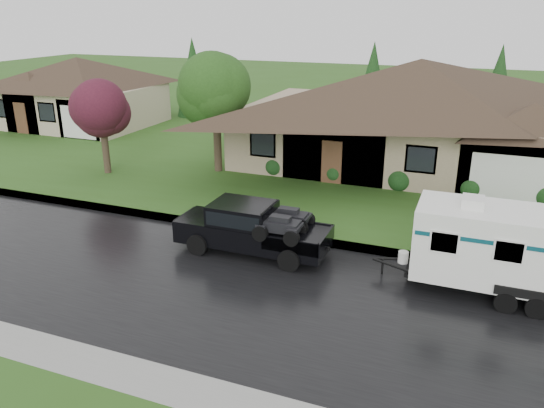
# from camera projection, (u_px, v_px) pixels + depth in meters

# --- Properties ---
(ground) EXTENTS (140.00, 140.00, 0.00)m
(ground) POSITION_uv_depth(u_px,v_px,m) (295.00, 268.00, 17.70)
(ground) COLOR #2E551A
(ground) RESTS_ON ground
(road) EXTENTS (140.00, 8.00, 0.01)m
(road) POSITION_uv_depth(u_px,v_px,m) (273.00, 297.00, 15.95)
(road) COLOR black
(road) RESTS_ON ground
(curb) EXTENTS (140.00, 0.50, 0.15)m
(curb) POSITION_uv_depth(u_px,v_px,m) (315.00, 241.00, 19.64)
(curb) COLOR gray
(curb) RESTS_ON ground
(lawn) EXTENTS (140.00, 26.00, 0.15)m
(lawn) POSITION_uv_depth(u_px,v_px,m) (379.00, 157.00, 30.79)
(lawn) COLOR #2E551A
(lawn) RESTS_ON ground
(house_main) EXTENTS (19.44, 10.80, 6.90)m
(house_main) POSITION_uv_depth(u_px,v_px,m) (423.00, 102.00, 27.77)
(house_main) COLOR gray
(house_main) RESTS_ON lawn
(house_far) EXTENTS (10.80, 8.64, 5.80)m
(house_far) POSITION_uv_depth(u_px,v_px,m) (81.00, 86.00, 37.98)
(house_far) COLOR #BEA88D
(house_far) RESTS_ON lawn
(tree_left_green) EXTENTS (3.58, 3.58, 5.92)m
(tree_left_green) POSITION_uv_depth(u_px,v_px,m) (216.00, 92.00, 26.52)
(tree_left_green) COLOR #382B1E
(tree_left_green) RESTS_ON lawn
(tree_red) EXTENTS (2.80, 2.80, 4.64)m
(tree_red) POSITION_uv_depth(u_px,v_px,m) (101.00, 111.00, 26.50)
(tree_red) COLOR #382B1E
(tree_red) RESTS_ON lawn
(shrub_row) EXTENTS (13.60, 1.00, 1.00)m
(shrub_row) POSITION_uv_depth(u_px,v_px,m) (400.00, 179.00, 24.92)
(shrub_row) COLOR #143814
(shrub_row) RESTS_ON lawn
(pickup_truck) EXTENTS (5.39, 2.05, 1.80)m
(pickup_truck) POSITION_uv_depth(u_px,v_px,m) (250.00, 227.00, 18.62)
(pickup_truck) COLOR black
(pickup_truck) RESTS_ON ground
(travel_trailer) EXTENTS (6.64, 2.33, 2.98)m
(travel_trailer) POSITION_uv_depth(u_px,v_px,m) (526.00, 249.00, 15.40)
(travel_trailer) COLOR white
(travel_trailer) RESTS_ON ground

